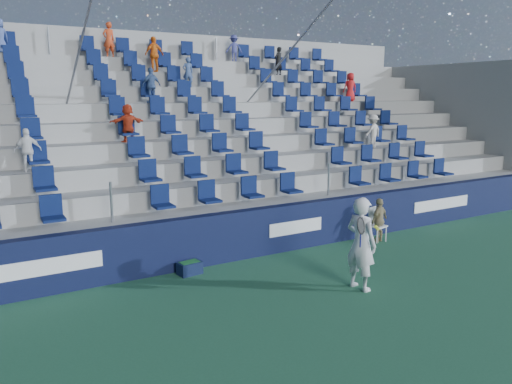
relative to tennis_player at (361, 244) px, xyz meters
The scene contains 7 objects.
ground 1.53m from the tennis_player, behind, with size 70.00×70.00×0.00m, color #2A6342.
sponsor_wall 3.21m from the tennis_player, 111.49° to the left, with size 24.00×0.32×1.20m.
grandstand 8.22m from the tennis_player, 98.29° to the left, with size 24.00×8.17×6.63m.
tennis_player is the anchor object (origin of this frame).
line_judge_chair 3.71m from the tennis_player, 41.94° to the left, with size 0.49×0.51×0.93m.
line_judge 3.60m from the tennis_player, 40.20° to the left, with size 0.71×0.30×1.21m, color tan.
ball_bin 3.83m from the tennis_player, 136.73° to the left, with size 0.55×0.40×0.29m.
Camera 1 is at (-5.61, -7.21, 3.97)m, focal length 35.00 mm.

